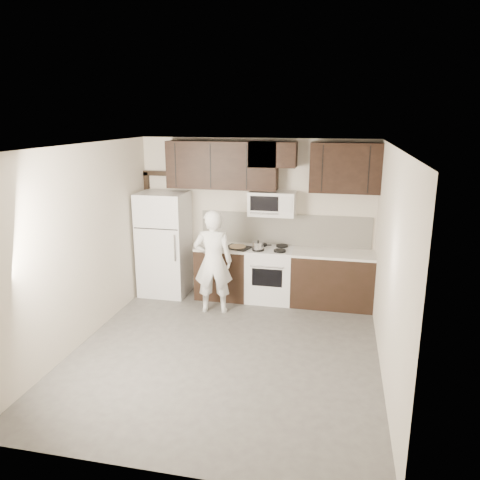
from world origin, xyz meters
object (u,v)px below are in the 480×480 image
(person, at_px, (213,262))
(microwave, at_px, (272,204))
(refrigerator, at_px, (164,244))
(stove, at_px, (270,274))

(person, bearing_deg, microwave, -145.27)
(refrigerator, bearing_deg, person, -30.59)
(stove, distance_m, refrigerator, 1.90)
(refrigerator, xyz_separation_m, person, (1.05, -0.62, -0.07))
(person, bearing_deg, refrigerator, -40.18)
(stove, bearing_deg, person, -140.31)
(refrigerator, height_order, person, refrigerator)
(stove, xyz_separation_m, refrigerator, (-1.85, -0.05, 0.44))
(microwave, xyz_separation_m, refrigerator, (-1.85, -0.17, -0.75))
(stove, relative_size, microwave, 1.24)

